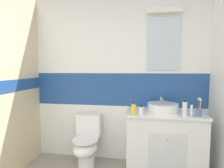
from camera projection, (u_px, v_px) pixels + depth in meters
name	position (u px, v px, depth m)	size (l,w,h in m)	color
wall_back_tiled	(119.00, 79.00, 2.72)	(3.20, 0.20, 2.50)	white
vanity_cabinet	(164.00, 142.00, 2.38)	(0.99, 0.57, 0.85)	white
sink_basin	(163.00, 107.00, 2.35)	(0.40, 0.44, 0.16)	white
toilet	(87.00, 142.00, 2.58)	(0.37, 0.50, 0.75)	white
toothbrush_cup	(199.00, 112.00, 2.09)	(0.06, 0.06, 0.23)	#4C7299
soap_dispenser	(134.00, 109.00, 2.21)	(0.06, 0.06, 0.16)	yellow
shampoo_bottle_tall	(185.00, 108.00, 2.12)	(0.05, 0.05, 0.19)	white
lotion_bottle_short	(141.00, 110.00, 2.21)	(0.06, 0.06, 0.11)	white
toothpaste_tube_upright	(191.00, 110.00, 2.11)	(0.03, 0.03, 0.16)	white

